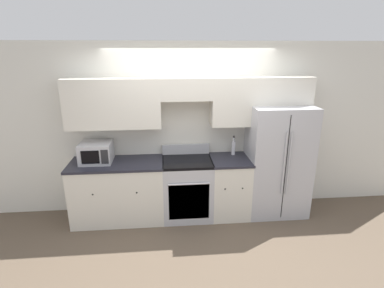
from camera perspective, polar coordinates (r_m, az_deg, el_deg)
name	(u,v)px	position (r m, az deg, el deg)	size (l,w,h in m)	color
ground_plane	(194,225)	(4.58, 0.37, -15.23)	(12.00, 12.00, 0.00)	brown
wall_back	(191,119)	(4.54, -0.28, 4.79)	(8.00, 0.39, 2.60)	silver
lower_cabinets_left	(119,191)	(4.67, -13.80, -8.67)	(1.36, 0.64, 0.92)	silver
lower_cabinets_right	(229,186)	(4.71, 7.08, -8.01)	(0.59, 0.64, 0.92)	silver
oven_range	(187,188)	(4.62, -0.89, -8.35)	(0.73, 0.65, 1.08)	#B7B7BC
refrigerator	(276,160)	(4.81, 15.76, -2.89)	(0.91, 0.78, 1.70)	#B7B7BC
microwave	(96,152)	(4.55, -17.76, -1.49)	(0.44, 0.43, 0.29)	#B7B7BC
bottle	(233,147)	(4.68, 7.89, -0.61)	(0.06, 0.06, 0.30)	silver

